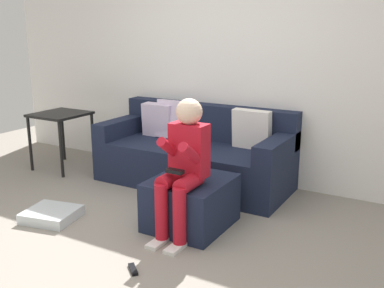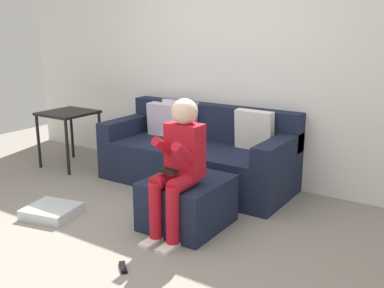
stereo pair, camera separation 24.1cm
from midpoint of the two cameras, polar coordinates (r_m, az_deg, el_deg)
The scene contains 8 objects.
ground_plane at distance 3.63m, azimuth -9.28°, elevation -12.79°, with size 8.17×8.17×0.00m, color gray.
wall_back at distance 4.96m, azimuth 6.73°, elevation 9.35°, with size 6.29×0.10×2.42m, color white.
couch_sectional at distance 4.85m, azimuth 2.19°, elevation -1.38°, with size 2.09×0.87×0.88m.
ottoman at distance 3.84m, azimuth 1.22°, elevation -7.52°, with size 0.62×0.69×0.42m, color #192138.
person_seated at distance 3.54m, azimuth 0.17°, elevation -2.31°, with size 0.30×0.57×1.13m.
storage_bin at distance 4.25m, azimuth -16.00°, elevation -8.31°, with size 0.44×0.39×0.09m, color silver.
side_table at distance 5.58m, azimuth -14.40°, elevation 3.02°, with size 0.57×0.59×0.68m.
remote_near_ottoman at distance 3.30m, azimuth -6.70°, elevation -15.47°, with size 0.15×0.04×0.02m, color black.
Camera 2 is at (2.33, -2.27, 1.66)m, focal length 41.58 mm.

